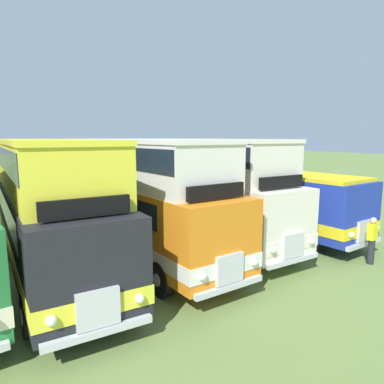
{
  "coord_description": "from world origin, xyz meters",
  "views": [
    {
      "loc": [
        -0.82,
        -12.55,
        4.54
      ],
      "look_at": [
        8.09,
        0.58,
        2.07
      ],
      "focal_mm": 32.75,
      "sensor_mm": 36.0,
      "label": 1
    }
  ],
  "objects_px": {
    "bus_seventh_in_row": "(195,183)",
    "bus_eighth_in_row": "(255,194)",
    "bus_sixth_in_row": "(133,191)",
    "bus_fifth_in_row": "(47,200)",
    "marshal_person": "(372,240)"
  },
  "relations": [
    {
      "from": "bus_fifth_in_row",
      "to": "bus_sixth_in_row",
      "type": "xyz_separation_m",
      "value": [
        3.26,
        0.19,
        -0.0
      ]
    },
    {
      "from": "bus_seventh_in_row",
      "to": "bus_eighth_in_row",
      "type": "height_order",
      "value": "bus_seventh_in_row"
    },
    {
      "from": "bus_sixth_in_row",
      "to": "bus_eighth_in_row",
      "type": "height_order",
      "value": "bus_sixth_in_row"
    },
    {
      "from": "bus_fifth_in_row",
      "to": "bus_sixth_in_row",
      "type": "relative_size",
      "value": 1.01
    },
    {
      "from": "bus_sixth_in_row",
      "to": "marshal_person",
      "type": "distance_m",
      "value": 9.06
    },
    {
      "from": "bus_eighth_in_row",
      "to": "marshal_person",
      "type": "height_order",
      "value": "bus_eighth_in_row"
    },
    {
      "from": "bus_fifth_in_row",
      "to": "bus_eighth_in_row",
      "type": "bearing_deg",
      "value": 0.66
    },
    {
      "from": "bus_fifth_in_row",
      "to": "bus_sixth_in_row",
      "type": "distance_m",
      "value": 3.27
    },
    {
      "from": "bus_sixth_in_row",
      "to": "bus_seventh_in_row",
      "type": "height_order",
      "value": "same"
    },
    {
      "from": "bus_seventh_in_row",
      "to": "marshal_person",
      "type": "xyz_separation_m",
      "value": [
        3.21,
        -6.62,
        -1.59
      ]
    },
    {
      "from": "bus_sixth_in_row",
      "to": "bus_seventh_in_row",
      "type": "bearing_deg",
      "value": 8.57
    },
    {
      "from": "bus_seventh_in_row",
      "to": "marshal_person",
      "type": "relative_size",
      "value": 6.75
    },
    {
      "from": "bus_fifth_in_row",
      "to": "bus_seventh_in_row",
      "type": "xyz_separation_m",
      "value": [
        6.54,
        0.68,
        0.0
      ]
    },
    {
      "from": "bus_sixth_in_row",
      "to": "bus_eighth_in_row",
      "type": "distance_m",
      "value": 6.58
    },
    {
      "from": "bus_eighth_in_row",
      "to": "marshal_person",
      "type": "distance_m",
      "value": 6.11
    }
  ]
}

